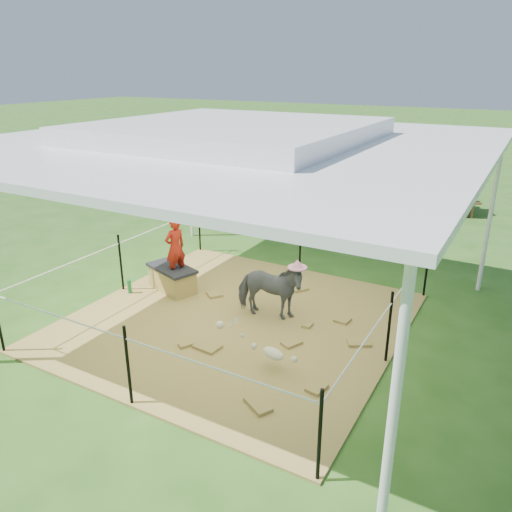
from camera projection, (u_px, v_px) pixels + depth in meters
The scene contains 13 objects.
ground at pixel (236, 321), 7.45m from camera, with size 90.00×90.00×0.00m, color #2D5919.
hay_patch at pixel (236, 321), 7.44m from camera, with size 4.60×4.60×0.03m, color brown.
canopy_tent at pixel (233, 138), 6.49m from camera, with size 6.30×6.30×2.90m.
rope_fence at pixel (236, 282), 7.22m from camera, with size 4.54×4.54×1.00m.
straw_bale at pixel (172, 280), 8.38m from camera, with size 0.84×0.42×0.37m, color olive.
dark_cloth at pixel (172, 268), 8.30m from camera, with size 0.89×0.47×0.05m, color black.
woman at pixel (175, 242), 8.09m from camera, with size 0.37×0.24×1.01m, color #B21F11.
green_bottle at pixel (129, 286), 8.29m from camera, with size 0.07×0.07×0.23m, color #186D30.
pony at pixel (269, 290), 7.36m from camera, with size 0.48×1.05×0.89m, color #4E4E53.
pink_hat at pixel (270, 258), 7.18m from camera, with size 0.28×0.28×0.13m, color pink.
foal at pixel (273, 351), 6.14m from camera, with size 0.89×0.49×0.49m, color beige, non-canonical shape.
picnic_table_near at pixel (442, 199), 13.00m from camera, with size 1.64×1.19×0.68m, color brown.
distant_person at pixel (455, 192), 12.60m from camera, with size 0.59×0.46×1.21m, color blue.
Camera 1 is at (3.50, -5.62, 3.56)m, focal length 35.00 mm.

